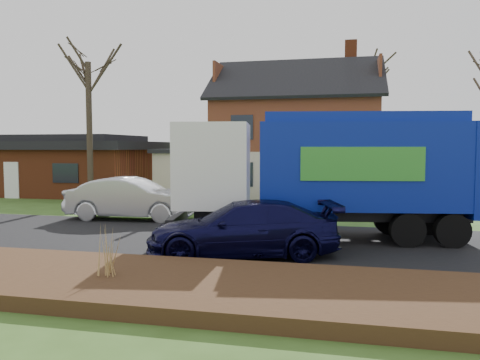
# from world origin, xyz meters

# --- Properties ---
(ground) EXTENTS (120.00, 120.00, 0.00)m
(ground) POSITION_xyz_m (0.00, 0.00, 0.00)
(ground) COLOR #32501A
(ground) RESTS_ON ground
(road) EXTENTS (80.00, 7.00, 0.02)m
(road) POSITION_xyz_m (0.00, 0.00, 0.01)
(road) COLOR black
(road) RESTS_ON ground
(mulch_verge) EXTENTS (80.00, 3.50, 0.30)m
(mulch_verge) POSITION_xyz_m (0.00, -5.30, 0.15)
(mulch_verge) COLOR #311D10
(mulch_verge) RESTS_ON ground
(main_house) EXTENTS (12.95, 8.95, 9.26)m
(main_house) POSITION_xyz_m (1.49, 13.91, 4.03)
(main_house) COLOR beige
(main_house) RESTS_ON ground
(ranch_house) EXTENTS (9.80, 8.20, 3.70)m
(ranch_house) POSITION_xyz_m (-12.00, 13.00, 1.81)
(ranch_house) COLOR brown
(ranch_house) RESTS_ON ground
(garbage_truck) EXTENTS (9.58, 3.89, 3.99)m
(garbage_truck) POSITION_xyz_m (4.23, 0.92, 2.30)
(garbage_truck) COLOR black
(garbage_truck) RESTS_ON ground
(silver_sedan) EXTENTS (5.31, 2.16, 1.72)m
(silver_sedan) POSITION_xyz_m (-3.68, 3.41, 0.86)
(silver_sedan) COLOR #AAADB2
(silver_sedan) RESTS_ON ground
(navy_wagon) EXTENTS (5.52, 3.39, 1.50)m
(navy_wagon) POSITION_xyz_m (2.09, -1.87, 0.75)
(navy_wagon) COLOR black
(navy_wagon) RESTS_ON ground
(tree_front_west) EXTENTS (3.44, 3.44, 10.23)m
(tree_front_west) POSITION_xyz_m (-8.33, 8.17, 8.43)
(tree_front_west) COLOR #382E21
(tree_front_west) RESTS_ON ground
(tree_back) EXTENTS (3.60, 3.60, 11.40)m
(tree_back) POSITION_xyz_m (5.93, 22.02, 9.50)
(tree_back) COLOR #382F21
(tree_back) RESTS_ON ground
(grass_clump_mid) EXTENTS (0.35, 0.29, 0.97)m
(grass_clump_mid) POSITION_xyz_m (0.01, -5.41, 0.79)
(grass_clump_mid) COLOR #A38048
(grass_clump_mid) RESTS_ON mulch_verge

